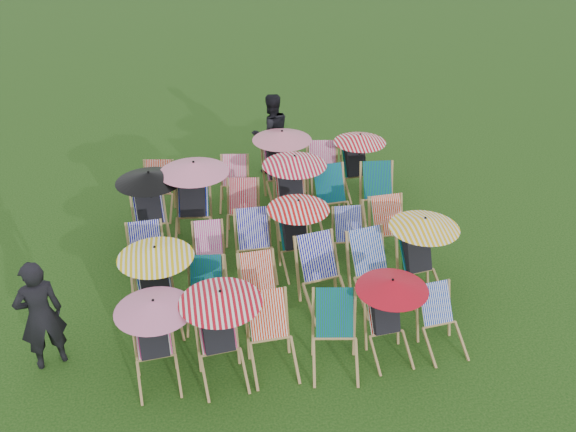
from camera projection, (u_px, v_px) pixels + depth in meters
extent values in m
plane|color=#11330B|center=(278.00, 270.00, 10.58)|extent=(100.00, 100.00, 0.00)
cube|color=#FF3390|center=(153.00, 335.00, 8.30)|extent=(0.46, 0.36, 0.52)
cube|color=black|center=(153.00, 337.00, 8.26)|extent=(0.39, 0.41, 0.55)
sphere|color=tan|center=(150.00, 315.00, 8.20)|extent=(0.19, 0.19, 0.19)
cylinder|color=black|center=(156.00, 324.00, 8.12)|extent=(0.03, 0.03, 0.64)
cone|color=pink|center=(154.00, 305.00, 7.98)|extent=(1.01, 1.01, 0.16)
cube|color=#E52D6D|center=(217.00, 328.00, 8.36)|extent=(0.50, 0.39, 0.56)
cube|color=black|center=(218.00, 331.00, 8.32)|extent=(0.43, 0.44, 0.58)
sphere|color=tan|center=(215.00, 308.00, 8.25)|extent=(0.20, 0.20, 0.20)
cylinder|color=black|center=(222.00, 316.00, 8.17)|extent=(0.03, 0.03, 0.68)
cone|color=#B40918|center=(220.00, 297.00, 8.02)|extent=(1.07, 1.07, 0.17)
cube|color=red|center=(268.00, 315.00, 8.54)|extent=(0.51, 0.38, 0.59)
cube|color=#096623|center=(334.00, 313.00, 8.56)|extent=(0.56, 0.45, 0.60)
cube|color=red|center=(383.00, 312.00, 8.73)|extent=(0.45, 0.34, 0.50)
cube|color=black|center=(385.00, 314.00, 8.70)|extent=(0.38, 0.39, 0.53)
sphere|color=tan|center=(384.00, 294.00, 8.63)|extent=(0.19, 0.19, 0.19)
cylinder|color=black|center=(391.00, 302.00, 8.56)|extent=(0.03, 0.03, 0.62)
cone|color=#B40A19|center=(392.00, 285.00, 8.42)|extent=(0.97, 0.97, 0.15)
cube|color=#0827A9|center=(436.00, 303.00, 8.87)|extent=(0.47, 0.36, 0.52)
cube|color=#072397|center=(154.00, 283.00, 9.22)|extent=(0.51, 0.40, 0.56)
cube|color=black|center=(155.00, 285.00, 9.18)|extent=(0.44, 0.45, 0.58)
sphere|color=tan|center=(151.00, 263.00, 9.11)|extent=(0.20, 0.20, 0.20)
cylinder|color=black|center=(157.00, 271.00, 9.04)|extent=(0.03, 0.03, 0.68)
cone|color=#E3BD0B|center=(155.00, 252.00, 8.88)|extent=(1.07, 1.07, 0.17)
cube|color=#0A6B2E|center=(206.00, 276.00, 9.39)|extent=(0.50, 0.40, 0.54)
cube|color=red|center=(258.00, 273.00, 9.43)|extent=(0.49, 0.37, 0.56)
cube|color=#090799|center=(317.00, 256.00, 9.66)|extent=(0.59, 0.47, 0.63)
cube|color=#082AAF|center=(368.00, 251.00, 9.79)|extent=(0.58, 0.47, 0.63)
cube|color=#096428|center=(415.00, 252.00, 9.92)|extent=(0.51, 0.41, 0.55)
cube|color=black|center=(416.00, 254.00, 9.88)|extent=(0.44, 0.45, 0.58)
sphere|color=tan|center=(415.00, 234.00, 9.80)|extent=(0.20, 0.20, 0.20)
cylinder|color=black|center=(423.00, 240.00, 9.73)|extent=(0.03, 0.03, 0.68)
cone|color=#F2B50C|center=(425.00, 223.00, 9.58)|extent=(1.06, 1.06, 0.16)
cube|color=#0A0690|center=(145.00, 241.00, 10.13)|extent=(0.50, 0.37, 0.57)
cube|color=#D92B90|center=(208.00, 238.00, 10.35)|extent=(0.44, 0.33, 0.51)
cube|color=#0D079A|center=(253.00, 228.00, 10.42)|extent=(0.51, 0.37, 0.60)
cube|color=#0A6E3D|center=(293.00, 231.00, 10.50)|extent=(0.47, 0.36, 0.53)
cube|color=black|center=(294.00, 233.00, 10.46)|extent=(0.40, 0.41, 0.55)
sphere|color=tan|center=(293.00, 215.00, 10.39)|extent=(0.19, 0.19, 0.19)
cylinder|color=black|center=(298.00, 221.00, 10.32)|extent=(0.03, 0.03, 0.64)
cone|color=red|center=(298.00, 205.00, 10.17)|extent=(1.01, 1.01, 0.16)
cube|color=#0810A6|center=(348.00, 224.00, 10.68)|extent=(0.47, 0.36, 0.53)
cube|color=red|center=(387.00, 215.00, 10.77)|extent=(0.53, 0.40, 0.61)
cube|color=#0E079F|center=(148.00, 206.00, 11.09)|extent=(0.53, 0.41, 0.59)
cube|color=black|center=(149.00, 207.00, 11.05)|extent=(0.45, 0.47, 0.62)
sphere|color=tan|center=(146.00, 188.00, 10.97)|extent=(0.22, 0.22, 0.22)
cylinder|color=black|center=(151.00, 194.00, 10.90)|extent=(0.03, 0.03, 0.72)
cone|color=black|center=(149.00, 177.00, 10.73)|extent=(1.13, 1.13, 0.17)
cube|color=#081AAE|center=(193.00, 197.00, 11.27)|extent=(0.57, 0.45, 0.62)
cube|color=black|center=(193.00, 199.00, 11.23)|extent=(0.49, 0.51, 0.65)
sphere|color=tan|center=(192.00, 179.00, 11.15)|extent=(0.23, 0.23, 0.23)
cylinder|color=black|center=(195.00, 185.00, 11.05)|extent=(0.03, 0.03, 0.76)
cone|color=pink|center=(194.00, 167.00, 10.87)|extent=(1.20, 1.20, 0.19)
cube|color=red|center=(243.00, 196.00, 11.41)|extent=(0.54, 0.44, 0.58)
cube|color=red|center=(290.00, 189.00, 11.62)|extent=(0.51, 0.38, 0.59)
cube|color=black|center=(291.00, 190.00, 11.58)|extent=(0.43, 0.44, 0.62)
sphere|color=tan|center=(290.00, 171.00, 11.50)|extent=(0.22, 0.22, 0.22)
cylinder|color=black|center=(294.00, 177.00, 11.41)|extent=(0.03, 0.03, 0.73)
cone|color=red|center=(295.00, 160.00, 11.25)|extent=(1.14, 1.14, 0.18)
cube|color=#0A7047|center=(329.00, 184.00, 11.69)|extent=(0.56, 0.43, 0.64)
cube|color=#0A7227|center=(377.00, 180.00, 11.84)|extent=(0.56, 0.44, 0.62)
cube|color=red|center=(158.00, 177.00, 12.09)|extent=(0.54, 0.44, 0.57)
cube|color=#ED2FA2|center=(189.00, 177.00, 12.25)|extent=(0.44, 0.33, 0.51)
cube|color=#FF3378|center=(235.00, 170.00, 12.40)|extent=(0.51, 0.41, 0.55)
cube|color=#E12D8A|center=(278.00, 163.00, 12.57)|extent=(0.54, 0.42, 0.59)
cube|color=black|center=(278.00, 164.00, 12.53)|extent=(0.46, 0.47, 0.62)
sphere|color=tan|center=(277.00, 146.00, 12.45)|extent=(0.22, 0.22, 0.22)
cylinder|color=black|center=(282.00, 151.00, 12.37)|extent=(0.03, 0.03, 0.73)
cone|color=#D16A81|center=(282.00, 135.00, 12.21)|extent=(1.14, 1.14, 0.18)
cube|color=#E12D80|center=(322.00, 158.00, 12.66)|extent=(0.58, 0.47, 0.63)
cube|color=#0A6C33|center=(354.00, 162.00, 12.75)|extent=(0.47, 0.36, 0.53)
cube|color=black|center=(355.00, 163.00, 12.71)|extent=(0.40, 0.41, 0.56)
sphere|color=tan|center=(354.00, 148.00, 12.64)|extent=(0.20, 0.20, 0.20)
cylinder|color=black|center=(359.00, 152.00, 12.57)|extent=(0.03, 0.03, 0.65)
cone|color=red|center=(360.00, 138.00, 12.42)|extent=(1.02, 1.02, 0.16)
imported|color=black|center=(40.00, 315.00, 8.28)|extent=(0.70, 0.58, 1.63)
imported|color=black|center=(271.00, 134.00, 13.31)|extent=(0.96, 0.83, 1.72)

